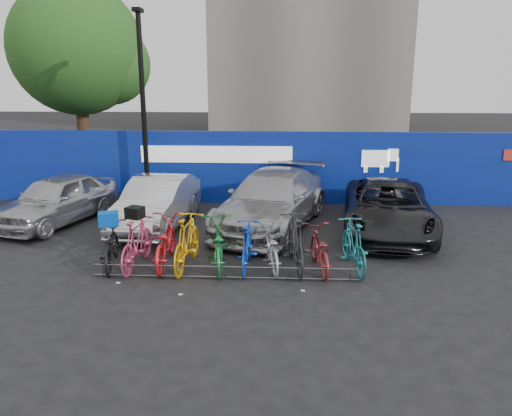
# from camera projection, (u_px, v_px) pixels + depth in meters

# --- Properties ---
(ground) EXTENTS (100.00, 100.00, 0.00)m
(ground) POSITION_uv_depth(u_px,v_px,m) (229.00, 269.00, 11.06)
(ground) COLOR black
(ground) RESTS_ON ground
(hoarding) EXTENTS (22.00, 0.18, 2.40)m
(hoarding) POSITION_uv_depth(u_px,v_px,m) (247.00, 167.00, 16.54)
(hoarding) COLOR navy
(hoarding) RESTS_ON ground
(tree) EXTENTS (5.40, 5.20, 7.80)m
(tree) POSITION_uv_depth(u_px,v_px,m) (83.00, 52.00, 19.80)
(tree) COLOR #382314
(tree) RESTS_ON ground
(lamppost) EXTENTS (0.25, 0.50, 6.11)m
(lamppost) POSITION_uv_depth(u_px,v_px,m) (143.00, 105.00, 15.59)
(lamppost) COLOR black
(lamppost) RESTS_ON ground
(bike_rack) EXTENTS (5.60, 0.03, 0.30)m
(bike_rack) POSITION_uv_depth(u_px,v_px,m) (226.00, 272.00, 10.44)
(bike_rack) COLOR #595B60
(bike_rack) RESTS_ON ground
(car_0) EXTENTS (2.81, 4.44, 1.41)m
(car_0) POSITION_uv_depth(u_px,v_px,m) (57.00, 199.00, 14.35)
(car_0) COLOR #ABAAAF
(car_0) RESTS_ON ground
(car_1) EXTENTS (1.83, 4.36, 1.40)m
(car_1) POSITION_uv_depth(u_px,v_px,m) (157.00, 203.00, 13.97)
(car_1) COLOR #B5B6BB
(car_1) RESTS_ON ground
(car_2) EXTENTS (3.68, 5.76, 1.55)m
(car_2) POSITION_uv_depth(u_px,v_px,m) (272.00, 200.00, 13.98)
(car_2) COLOR #A5A5AA
(car_2) RESTS_ON ground
(car_3) EXTENTS (2.96, 5.24, 1.38)m
(car_3) POSITION_uv_depth(u_px,v_px,m) (388.00, 208.00, 13.50)
(car_3) COLOR black
(car_3) RESTS_ON ground
(bike_0) EXTENTS (0.98, 1.90, 0.95)m
(bike_0) POSITION_uv_depth(u_px,v_px,m) (111.00, 246.00, 11.09)
(bike_0) COLOR black
(bike_0) RESTS_ON ground
(bike_1) EXTENTS (0.68, 1.94, 1.14)m
(bike_1) POSITION_uv_depth(u_px,v_px,m) (137.00, 243.00, 11.00)
(bike_1) COLOR #C73B67
(bike_1) RESTS_ON ground
(bike_2) EXTENTS (0.80, 2.09, 1.08)m
(bike_2) POSITION_uv_depth(u_px,v_px,m) (165.00, 242.00, 11.16)
(bike_2) COLOR red
(bike_2) RESTS_ON ground
(bike_3) EXTENTS (0.74, 2.05, 1.21)m
(bike_3) POSITION_uv_depth(u_px,v_px,m) (187.00, 242.00, 10.97)
(bike_3) COLOR #DD9A0A
(bike_3) RESTS_ON ground
(bike_4) EXTENTS (0.97, 2.09, 1.06)m
(bike_4) POSITION_uv_depth(u_px,v_px,m) (217.00, 244.00, 11.04)
(bike_4) COLOR #167532
(bike_4) RESTS_ON ground
(bike_5) EXTENTS (0.58, 1.80, 1.07)m
(bike_5) POSITION_uv_depth(u_px,v_px,m) (247.00, 246.00, 10.91)
(bike_5) COLOR #113AAD
(bike_5) RESTS_ON ground
(bike_6) EXTENTS (0.94, 1.87, 0.94)m
(bike_6) POSITION_uv_depth(u_px,v_px,m) (270.00, 247.00, 11.03)
(bike_6) COLOR #9DA1A4
(bike_6) RESTS_ON ground
(bike_7) EXTENTS (0.82, 2.10, 1.23)m
(bike_7) POSITION_uv_depth(u_px,v_px,m) (296.00, 242.00, 10.91)
(bike_7) COLOR #262628
(bike_7) RESTS_ON ground
(bike_8) EXTENTS (0.84, 1.86, 0.95)m
(bike_8) POSITION_uv_depth(u_px,v_px,m) (319.00, 249.00, 10.88)
(bike_8) COLOR maroon
(bike_8) RESTS_ON ground
(bike_9) EXTENTS (0.78, 1.94, 1.13)m
(bike_9) POSITION_uv_depth(u_px,v_px,m) (353.00, 245.00, 10.86)
(bike_9) COLOR #1C737B
(bike_9) RESTS_ON ground
(cargo_crate) EXTENTS (0.50, 0.43, 0.30)m
(cargo_crate) POSITION_uv_depth(u_px,v_px,m) (108.00, 219.00, 10.93)
(cargo_crate) COLOR #0543B6
(cargo_crate) RESTS_ON bike_0
(cargo_topcase) EXTENTS (0.42, 0.40, 0.25)m
(cargo_topcase) POSITION_uv_depth(u_px,v_px,m) (135.00, 213.00, 10.82)
(cargo_topcase) COLOR black
(cargo_topcase) RESTS_ON bike_1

